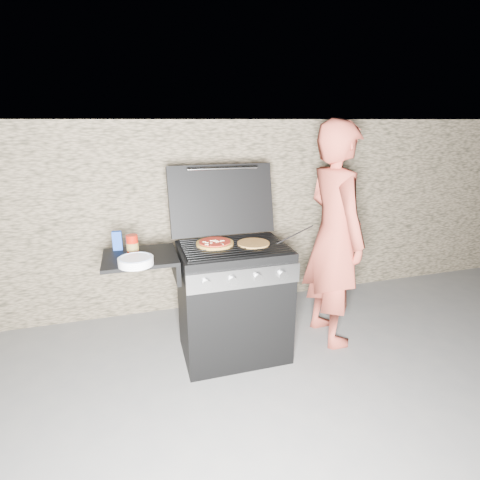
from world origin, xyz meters
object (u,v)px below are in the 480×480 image
object	(u,v)px
gas_grill	(202,306)
pizza_topped	(215,243)
sauce_jar	(132,244)
person	(334,236)

from	to	relation	value
gas_grill	pizza_topped	world-z (taller)	pizza_topped
sauce_jar	gas_grill	bearing A→B (deg)	-10.07
pizza_topped	sauce_jar	distance (m)	0.59
person	sauce_jar	bearing A→B (deg)	85.96
gas_grill	pizza_topped	bearing A→B (deg)	25.79
pizza_topped	sauce_jar	size ratio (longest dim) A/B	2.17
gas_grill	person	size ratio (longest dim) A/B	0.74
sauce_jar	person	xyz separation A→B (m)	(1.56, -0.06, -0.06)
gas_grill	pizza_topped	distance (m)	0.49
pizza_topped	person	size ratio (longest dim) A/B	0.15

